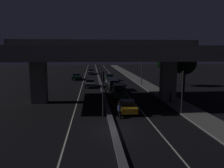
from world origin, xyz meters
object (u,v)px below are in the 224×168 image
object	(u,v)px
motorcycle_black_filtering_near	(119,111)
traffic_light_left_of_median	(103,85)
car_dark_green_second_oncoming	(77,76)
pedestrian_on_sidewalk	(170,96)
car_dark_green_fifth	(109,77)
traffic_light_right_of_median	(182,85)
car_grey_third_oncoming	(91,72)
car_dark_green_second	(119,91)
street_lamp	(140,63)
car_grey_lead_oncoming	(90,83)
car_white_fourth	(110,81)
car_taxi_yellow_lead	(127,106)
car_black_third	(113,85)

from	to	relation	value
motorcycle_black_filtering_near	traffic_light_left_of_median	bearing A→B (deg)	81.68
car_dark_green_second_oncoming	pedestrian_on_sidewalk	size ratio (longest dim) A/B	2.91
car_dark_green_fifth	car_dark_green_second_oncoming	bearing A→B (deg)	70.97
traffic_light_right_of_median	car_grey_third_oncoming	size ratio (longest dim) A/B	0.99
traffic_light_left_of_median	car_dark_green_fifth	size ratio (longest dim) A/B	1.14
car_dark_green_second_oncoming	traffic_light_right_of_median	bearing A→B (deg)	24.99
car_dark_green_second	car_grey_third_oncoming	size ratio (longest dim) A/B	0.91
street_lamp	car_grey_lead_oncoming	bearing A→B (deg)	-169.14
traffic_light_left_of_median	car_grey_third_oncoming	distance (m)	43.65
car_white_fourth	car_dark_green_second_oncoming	bearing A→B (deg)	40.75
car_white_fourth	motorcycle_black_filtering_near	size ratio (longest dim) A/B	2.75
car_white_fourth	car_grey_lead_oncoming	distance (m)	4.66
car_grey_lead_oncoming	motorcycle_black_filtering_near	distance (m)	19.92
traffic_light_left_of_median	car_dark_green_second	xyz separation A→B (m)	(2.76, 9.04, -2.21)
traffic_light_right_of_median	car_taxi_yellow_lead	bearing A→B (deg)	165.45
car_taxi_yellow_lead	pedestrian_on_sidewalk	bearing A→B (deg)	-57.20
traffic_light_left_of_median	car_black_third	xyz separation A→B (m)	(2.54, 15.27, -2.26)
car_taxi_yellow_lead	car_dark_green_fifth	size ratio (longest dim) A/B	1.01
traffic_light_left_of_median	car_grey_lead_oncoming	xyz separation A→B (m)	(-1.51, 19.40, -2.50)
car_taxi_yellow_lead	traffic_light_right_of_median	bearing A→B (deg)	-102.83
car_taxi_yellow_lead	pedestrian_on_sidewalk	xyz separation A→B (m)	(6.26, 3.77, 0.29)
car_grey_lead_oncoming	motorcycle_black_filtering_near	bearing A→B (deg)	7.39
car_taxi_yellow_lead	car_grey_lead_oncoming	xyz separation A→B (m)	(-4.27, 17.96, 0.07)
pedestrian_on_sidewalk	traffic_light_left_of_median	bearing A→B (deg)	-149.98
traffic_light_right_of_median	car_dark_green_fifth	xyz separation A→B (m)	(-5.38, 28.67, -2.42)
traffic_light_right_of_median	car_grey_third_oncoming	world-z (taller)	traffic_light_right_of_median
traffic_light_left_of_median	car_dark_green_fifth	bearing A→B (deg)	84.20
traffic_light_left_of_median	pedestrian_on_sidewalk	world-z (taller)	traffic_light_left_of_median
traffic_light_left_of_median	car_dark_green_second_oncoming	distance (m)	31.53
car_dark_green_second	car_white_fourth	xyz separation A→B (m)	(-0.17, 12.57, -0.29)
car_dark_green_fifth	car_dark_green_second	bearing A→B (deg)	177.84
traffic_light_right_of_median	street_lamp	size ratio (longest dim) A/B	0.63
car_dark_green_second	car_grey_third_oncoming	distance (m)	34.76
car_grey_lead_oncoming	pedestrian_on_sidewalk	world-z (taller)	pedestrian_on_sidewalk
car_black_third	pedestrian_on_sidewalk	distance (m)	11.96
car_dark_green_second	motorcycle_black_filtering_near	xyz separation A→B (m)	(-1.11, -9.32, -0.42)
car_taxi_yellow_lead	car_dark_green_second_oncoming	bearing A→B (deg)	15.99
car_white_fourth	car_grey_third_oncoming	distance (m)	22.30
traffic_light_left_of_median	car_dark_green_second	size ratio (longest dim) A/B	1.12
car_black_third	car_white_fourth	bearing A→B (deg)	-3.18
street_lamp	motorcycle_black_filtering_near	bearing A→B (deg)	-107.53
car_dark_green_second	car_white_fourth	bearing A→B (deg)	1.79
car_grey_lead_oncoming	car_dark_green_second_oncoming	size ratio (longest dim) A/B	0.97
pedestrian_on_sidewalk	car_dark_green_second_oncoming	bearing A→B (deg)	118.08
street_lamp	car_dark_green_fifth	bearing A→B (deg)	127.08
motorcycle_black_filtering_near	pedestrian_on_sidewalk	xyz separation A→B (m)	(7.37, 5.49, 0.35)
traffic_light_left_of_median	street_lamp	xyz separation A→B (m)	(8.47, 21.31, 1.19)
traffic_light_left_of_median	motorcycle_black_filtering_near	bearing A→B (deg)	-9.45
car_white_fourth	car_dark_green_second_oncoming	distance (m)	11.98
traffic_light_left_of_median	car_dark_green_fifth	distance (m)	28.92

